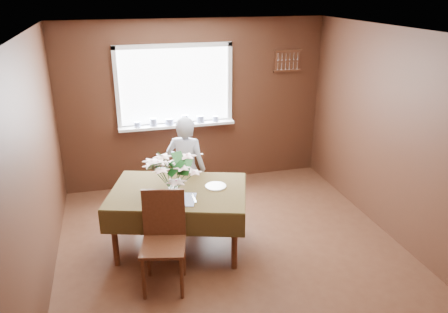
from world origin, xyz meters
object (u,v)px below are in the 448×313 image
object	(u,v)px
chair_far	(188,181)
chair_near	(164,236)
flower_bouquet	(172,173)
seated_woman	(186,169)
dining_table	(179,197)

from	to	relation	value
chair_far	chair_near	bearing A→B (deg)	68.47
chair_near	flower_bouquet	bearing A→B (deg)	81.40
chair_near	seated_woman	size ratio (longest dim) A/B	0.72
dining_table	flower_bouquet	world-z (taller)	flower_bouquet
chair_far	seated_woman	world-z (taller)	seated_woman
dining_table	chair_far	world-z (taller)	chair_far
seated_woman	flower_bouquet	world-z (taller)	seated_woman
dining_table	seated_woman	world-z (taller)	seated_woman
chair_far	seated_woman	distance (m)	0.22
chair_far	flower_bouquet	world-z (taller)	flower_bouquet
chair_near	chair_far	bearing A→B (deg)	83.01
dining_table	chair_near	bearing A→B (deg)	-94.96
chair_far	seated_woman	size ratio (longest dim) A/B	0.64
seated_woman	dining_table	bearing A→B (deg)	98.42
dining_table	seated_woman	size ratio (longest dim) A/B	1.26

